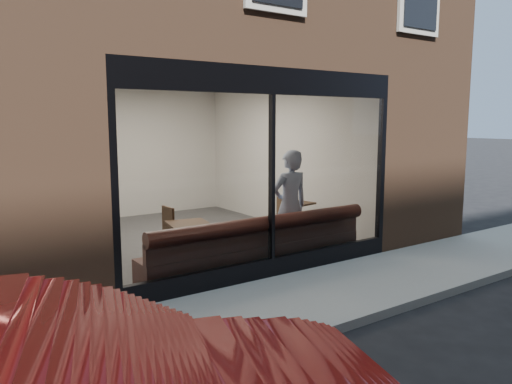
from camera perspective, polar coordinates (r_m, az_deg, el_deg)
ground at (r=6.48m, az=12.98°, el=-13.94°), size 120.00×120.00×0.00m
sidewalk_near at (r=7.14m, az=6.91°, el=-11.63°), size 40.00×2.00×0.01m
kerb_near at (r=6.43m, az=13.34°, el=-13.56°), size 40.00×0.10×0.12m
host_building_pier_right at (r=14.58m, az=-0.35°, el=4.97°), size 2.50×12.00×3.20m
host_building_backfill at (r=15.67m, az=-18.21°, el=4.79°), size 5.00×6.00×3.20m
cafe_floor at (r=10.33m, az=-8.08°, el=-5.31°), size 6.00×6.00×0.00m
cafe_ceiling at (r=10.08m, az=-8.45°, el=12.49°), size 6.00×6.00×0.00m
cafe_wall_back at (r=12.82m, az=-14.30°, el=4.28°), size 5.00×0.00×5.00m
cafe_wall_left at (r=9.25m, az=-22.20°, el=2.50°), size 0.00×6.00×6.00m
cafe_wall_right at (r=11.42m, az=3.00°, el=4.07°), size 0.00×6.00×6.00m
storefront_kick at (r=7.87m, az=1.77°, el=-8.58°), size 5.00×0.10×0.30m
storefront_header at (r=7.55m, az=1.87°, el=12.60°), size 5.00×0.10×0.40m
storefront_mullion at (r=7.58m, az=1.82°, el=1.61°), size 0.06×0.10×2.50m
storefront_glass at (r=7.56m, az=1.96°, el=1.58°), size 4.80×0.00×4.80m
banquette at (r=8.16m, az=0.08°, el=-7.41°), size 4.00×0.55×0.45m
person at (r=8.67m, az=3.90°, el=-1.52°), size 0.73×0.51×1.92m
cafe_table_left at (r=8.25m, az=-7.75°, el=-3.63°), size 0.76×0.76×0.04m
cafe_table_right at (r=10.22m, az=4.74°, el=-1.29°), size 0.64×0.64×0.04m
cafe_chair_left at (r=8.75m, az=-11.04°, el=-6.39°), size 0.40×0.40×0.04m
cafe_chair_right at (r=9.79m, az=1.69°, el=-4.67°), size 0.47×0.47×0.03m
wall_poster at (r=8.11m, az=-20.08°, el=2.36°), size 0.02×0.55×0.74m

